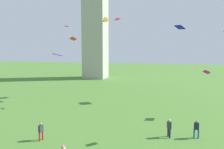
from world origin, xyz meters
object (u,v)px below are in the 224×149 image
(person_1, at_px, (197,128))
(kite_flying_2, at_px, (73,39))
(person_5, at_px, (41,130))
(kite_flying_8, at_px, (180,27))
(kite_flying_0, at_px, (67,26))
(kite_flying_3, at_px, (207,72))
(person_0, at_px, (169,127))
(kite_flying_4, at_px, (58,55))
(kite_flying_1, at_px, (104,21))
(kite_flying_5, at_px, (117,19))

(person_1, distance_m, kite_flying_2, 19.45)
(person_5, relative_size, kite_flying_8, 0.83)
(person_5, bearing_deg, kite_flying_0, 34.70)
(person_5, bearing_deg, kite_flying_3, -37.73)
(person_0, distance_m, kite_flying_4, 23.57)
(kite_flying_0, distance_m, kite_flying_1, 8.38)
(kite_flying_2, relative_size, kite_flying_4, 0.69)
(kite_flying_2, bearing_deg, kite_flying_8, 66.93)
(kite_flying_5, bearing_deg, kite_flying_8, -99.40)
(person_0, xyz_separation_m, kite_flying_4, (-18.02, 13.98, 5.98))
(kite_flying_1, height_order, kite_flying_8, kite_flying_1)
(kite_flying_8, bearing_deg, kite_flying_5, 84.55)
(person_5, height_order, kite_flying_0, kite_flying_0)
(person_0, xyz_separation_m, kite_flying_3, (4.04, 7.60, 4.28))
(kite_flying_0, xyz_separation_m, kite_flying_1, (7.81, -3.03, 0.37))
(person_5, relative_size, kite_flying_3, 1.61)
(kite_flying_3, relative_size, kite_flying_8, 0.52)
(person_0, bearing_deg, person_5, 83.86)
(kite_flying_2, xyz_separation_m, kite_flying_5, (5.68, 2.18, 2.73))
(kite_flying_5, bearing_deg, person_0, 173.79)
(kite_flying_5, bearing_deg, person_1, -177.50)
(kite_flying_4, height_order, kite_flying_8, kite_flying_8)
(person_5, relative_size, kite_flying_4, 0.86)
(kite_flying_0, bearing_deg, kite_flying_2, 130.12)
(person_1, xyz_separation_m, kite_flying_3, (1.69, 7.19, 4.31))
(kite_flying_1, xyz_separation_m, kite_flying_2, (-2.77, -5.70, -2.99))
(kite_flying_2, height_order, kite_flying_5, kite_flying_5)
(kite_flying_4, bearing_deg, kite_flying_0, 29.12)
(kite_flying_1, distance_m, kite_flying_3, 17.41)
(kite_flying_0, distance_m, kite_flying_8, 19.34)
(kite_flying_0, relative_size, kite_flying_8, 0.51)
(person_1, xyz_separation_m, kite_flying_8, (-1.13, 15.68, 10.21))
(kite_flying_0, distance_m, kite_flying_3, 25.17)
(person_5, distance_m, kite_flying_2, 15.12)
(person_1, xyz_separation_m, kite_flying_1, (-12.58, 14.25, 11.34))
(kite_flying_0, relative_size, kite_flying_2, 0.77)
(person_1, relative_size, kite_flying_1, 1.10)
(person_5, xyz_separation_m, kite_flying_2, (-2.29, 12.37, 8.38))
(kite_flying_0, distance_m, kite_flying_5, 12.57)
(person_5, height_order, kite_flying_2, kite_flying_2)
(person_5, height_order, kite_flying_8, kite_flying_8)
(kite_flying_1, bearing_deg, person_1, 88.89)
(person_0, height_order, kite_flying_0, kite_flying_0)
(kite_flying_1, bearing_deg, kite_flying_3, 111.13)
(kite_flying_0, distance_m, kite_flying_4, 6.20)
(kite_flying_3, height_order, kite_flying_8, kite_flying_8)
(kite_flying_3, relative_size, kite_flying_5, 0.92)
(kite_flying_5, bearing_deg, kite_flying_4, 35.68)
(person_5, bearing_deg, kite_flying_5, 2.41)
(person_5, height_order, kite_flying_5, kite_flying_5)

